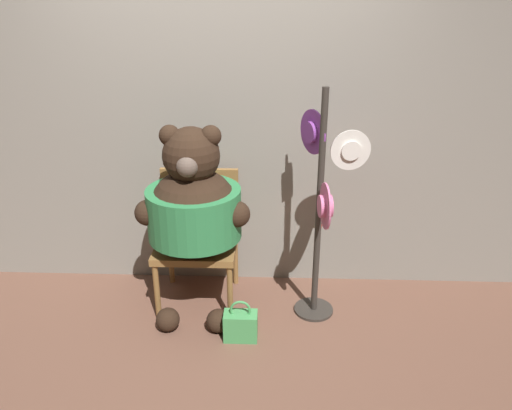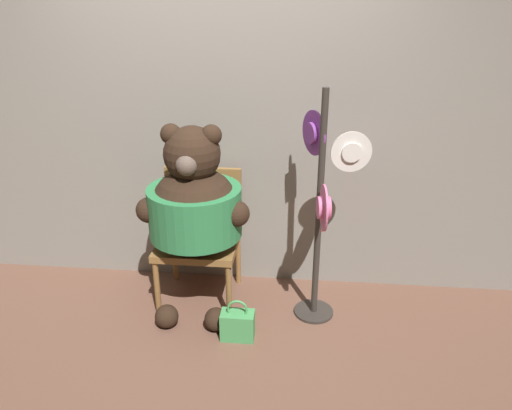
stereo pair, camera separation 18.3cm
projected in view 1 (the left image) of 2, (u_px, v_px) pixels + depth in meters
The scene contains 6 objects.
ground_plane at pixel (215, 331), 3.40m from camera, with size 14.00×14.00×0.00m, color brown.
wall_back at pixel (221, 127), 3.60m from camera, with size 8.00×0.10×2.46m.
chair at pixel (198, 232), 3.61m from camera, with size 0.57×0.54×0.95m.
teddy_bear at pixel (194, 208), 3.34m from camera, with size 0.77×0.68×1.36m.
hat_display_rack at pixel (322, 201), 3.28m from camera, with size 0.45×0.62×1.61m.
handbag_on_ground at pixel (241, 325), 3.29m from camera, with size 0.22×0.13×0.29m.
Camera 1 is at (0.38, -2.76, 2.15)m, focal length 35.00 mm.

